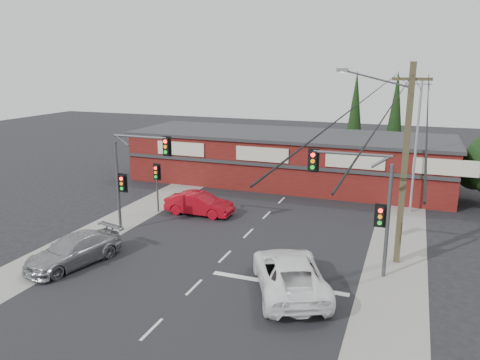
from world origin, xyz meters
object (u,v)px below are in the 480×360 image
(white_suv, at_px, (289,273))
(red_sedan, at_px, (199,204))
(silver_suv, at_px, (74,250))
(utility_pole, at_px, (402,159))
(shop_building, at_px, (288,158))

(white_suv, height_order, red_sedan, white_suv)
(silver_suv, bearing_deg, red_sedan, 90.26)
(white_suv, distance_m, utility_pole, 7.97)
(shop_building, distance_m, utility_pole, 17.15)
(shop_building, relative_size, utility_pole, 2.73)
(utility_pole, bearing_deg, silver_suv, -158.37)
(shop_building, xyz_separation_m, utility_pole, (9.36, -14.00, 3.26))
(shop_building, bearing_deg, red_sedan, -107.42)
(shop_building, bearing_deg, silver_suv, -106.18)
(silver_suv, bearing_deg, shop_building, 88.86)
(white_suv, distance_m, red_sedan, 11.94)
(white_suv, relative_size, utility_pole, 0.61)
(white_suv, bearing_deg, red_sedan, -69.42)
(white_suv, relative_size, shop_building, 0.22)
(red_sedan, bearing_deg, white_suv, -134.63)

